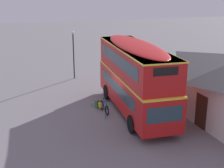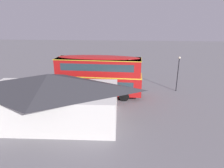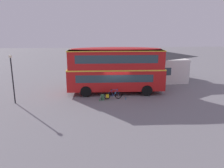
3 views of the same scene
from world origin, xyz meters
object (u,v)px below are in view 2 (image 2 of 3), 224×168
water_bottle_blue_sports (96,88)px  street_lamp (178,70)px  backpack_on_ground (113,87)px  water_bottle_green_metal (116,88)px  touring_bicycle (106,87)px  double_decker_bus (99,74)px

water_bottle_blue_sports → street_lamp: street_lamp is taller
backpack_on_ground → water_bottle_blue_sports: bearing=-0.1°
water_bottle_green_metal → water_bottle_blue_sports: water_bottle_blue_sports is taller
backpack_on_ground → water_bottle_green_metal: bearing=-131.1°
water_bottle_green_metal → water_bottle_blue_sports: (2.51, 0.31, 0.02)m
backpack_on_ground → water_bottle_blue_sports: 2.24m
water_bottle_green_metal → water_bottle_blue_sports: 2.53m
water_bottle_green_metal → touring_bicycle: bearing=25.0°
touring_bicycle → double_decker_bus: bearing=73.7°
double_decker_bus → backpack_on_ground: (-1.53, -2.26, -2.34)m
backpack_on_ground → street_lamp: size_ratio=0.13×
double_decker_bus → touring_bicycle: 3.09m
double_decker_bus → touring_bicycle: (-0.59, -2.02, -2.27)m
double_decker_bus → water_bottle_blue_sports: 3.46m
water_bottle_blue_sports → street_lamp: bearing=-179.3°
backpack_on_ground → water_bottle_blue_sports: backpack_on_ground is taller
touring_bicycle → water_bottle_green_metal: size_ratio=8.09×
street_lamp → water_bottle_blue_sports: bearing=0.7°
water_bottle_blue_sports → street_lamp: 10.53m
water_bottle_green_metal → backpack_on_ground: bearing=48.9°
double_decker_bus → water_bottle_blue_sports: size_ratio=38.19×
touring_bicycle → backpack_on_ground: bearing=-165.1°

